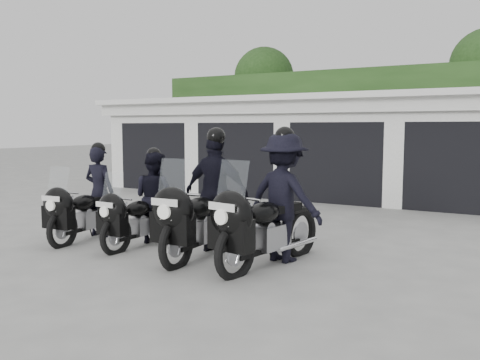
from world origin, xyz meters
The scene contains 7 objects.
ground centered at (0.00, 0.00, 0.00)m, with size 80.00×80.00×0.00m, color #9D9D98.
garage_block centered at (0.00, 8.06, 1.42)m, with size 16.40×6.80×2.96m.
background_vegetation centered at (0.37, 12.92, 2.77)m, with size 20.00×3.90×5.80m.
police_bike_a centered at (-2.50, -0.92, 0.73)m, with size 0.75×2.11×1.84m.
police_bike_b centered at (-1.28, -0.73, 0.74)m, with size 0.82×2.03×1.76m.
police_bike_c centered at (0.05, -0.76, 0.90)m, with size 1.17×2.45×2.13m.
police_bike_d centered at (1.24, -0.74, 0.91)m, with size 1.38×2.44×2.14m.
Camera 1 is at (4.51, -7.60, 2.07)m, focal length 38.00 mm.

